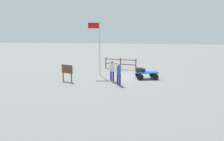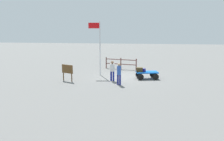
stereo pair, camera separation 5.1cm
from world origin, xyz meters
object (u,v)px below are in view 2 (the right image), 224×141
at_px(suitcase_maroon, 142,70).
at_px(signboard, 67,70).
at_px(worker_lead, 112,69).
at_px(flagpole, 99,44).
at_px(suitcase_olive, 139,70).
at_px(luggage_cart, 147,74).
at_px(worker_trailing, 119,73).

height_order(suitcase_maroon, signboard, signboard).
xyz_separation_m(suitcase_maroon, signboard, (5.76, 2.02, 0.14)).
xyz_separation_m(suitcase_maroon, worker_lead, (2.26, 1.31, 0.23)).
xyz_separation_m(worker_lead, flagpole, (1.66, -2.19, 1.90)).
bearing_deg(suitcase_olive, luggage_cart, -164.66).
height_order(luggage_cart, signboard, signboard).
xyz_separation_m(luggage_cart, worker_lead, (2.67, 1.38, 0.53)).
bearing_deg(suitcase_olive, worker_trailing, 60.71).
relative_size(worker_lead, signboard, 1.23).
relative_size(worker_lead, flagpole, 0.34).
xyz_separation_m(worker_trailing, signboard, (4.23, -0.48, -0.03)).
relative_size(flagpole, signboard, 3.65).
xyz_separation_m(luggage_cart, worker_trailing, (1.94, 2.57, 0.47)).
bearing_deg(worker_trailing, luggage_cart, -127.14).
distance_m(worker_lead, flagpole, 3.34).
height_order(luggage_cart, worker_lead, worker_lead).
bearing_deg(worker_lead, suitcase_olive, -149.67).
bearing_deg(suitcase_olive, signboard, 18.98).
bearing_deg(worker_lead, worker_trailing, 121.40).
distance_m(suitcase_olive, worker_trailing, 2.76).
relative_size(suitcase_maroon, flagpole, 0.13).
height_order(worker_lead, worker_trailing, worker_lead).
distance_m(suitcase_maroon, flagpole, 4.55).
bearing_deg(suitcase_maroon, flagpole, -12.59).
distance_m(luggage_cart, worker_trailing, 3.25).
bearing_deg(luggage_cart, worker_lead, 27.27).
bearing_deg(luggage_cart, flagpole, -10.60).
bearing_deg(luggage_cart, signboard, 18.64).
bearing_deg(suitcase_maroon, worker_lead, 30.08).
relative_size(luggage_cart, flagpole, 0.41).
bearing_deg(suitcase_maroon, luggage_cart, -170.86).
height_order(luggage_cart, suitcase_olive, suitcase_olive).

